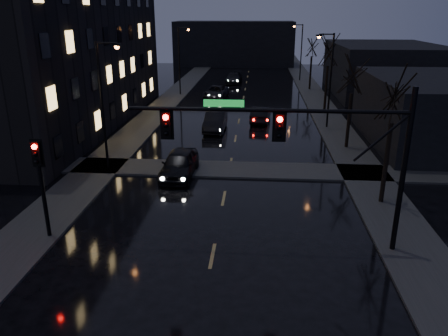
% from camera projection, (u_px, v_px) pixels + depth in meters
% --- Properties ---
extents(sidewalk_left, '(3.00, 140.00, 0.12)m').
position_uv_depth(sidewalk_left, '(157.00, 112.00, 44.19)').
color(sidewalk_left, '#2D2D2B').
rests_on(sidewalk_left, ground).
extents(sidewalk_right, '(3.00, 140.00, 0.12)m').
position_uv_depth(sidewalk_right, '(326.00, 115.00, 42.94)').
color(sidewalk_right, '#2D2D2B').
rests_on(sidewalk_right, ground).
extents(sidewalk_cross, '(40.00, 3.00, 0.12)m').
position_uv_depth(sidewalk_cross, '(229.00, 169.00, 28.08)').
color(sidewalk_cross, '#2D2D2B').
rests_on(sidewalk_cross, ground).
extents(apartment_block, '(12.00, 30.00, 12.00)m').
position_uv_depth(apartment_block, '(50.00, 56.00, 38.09)').
color(apartment_block, black).
rests_on(apartment_block, ground).
extents(commercial_right_near, '(10.00, 14.00, 5.00)m').
position_uv_depth(commercial_right_near, '(439.00, 111.00, 33.15)').
color(commercial_right_near, black).
rests_on(commercial_right_near, ground).
extents(commercial_right_far, '(12.00, 18.00, 6.00)m').
position_uv_depth(commercial_right_far, '(383.00, 69.00, 53.52)').
color(commercial_right_far, black).
rests_on(commercial_right_far, ground).
extents(far_block, '(22.00, 10.00, 8.00)m').
position_uv_depth(far_block, '(235.00, 43.00, 82.81)').
color(far_block, black).
rests_on(far_block, ground).
extents(signal_mast, '(11.11, 0.41, 7.00)m').
position_uv_depth(signal_mast, '(311.00, 139.00, 17.25)').
color(signal_mast, black).
rests_on(signal_mast, ground).
extents(signal_pole_left, '(0.35, 0.41, 4.53)m').
position_uv_depth(signal_pole_left, '(40.00, 175.00, 18.71)').
color(signal_pole_left, black).
rests_on(signal_pole_left, ground).
extents(tree_near, '(3.52, 3.52, 8.08)m').
position_uv_depth(tree_near, '(396.00, 86.00, 21.16)').
color(tree_near, black).
rests_on(tree_near, ground).
extents(tree_mid_a, '(3.30, 3.30, 7.58)m').
position_uv_depth(tree_mid_a, '(354.00, 69.00, 30.68)').
color(tree_mid_a, black).
rests_on(tree_mid_a, ground).
extents(tree_mid_b, '(3.74, 3.74, 8.59)m').
position_uv_depth(tree_mid_b, '(329.00, 45.00, 41.67)').
color(tree_mid_b, black).
rests_on(tree_mid_b, ground).
extents(tree_far, '(3.43, 3.43, 7.88)m').
position_uv_depth(tree_far, '(313.00, 42.00, 55.00)').
color(tree_far, black).
rests_on(tree_far, ground).
extents(streetlight_l_near, '(1.53, 0.28, 8.00)m').
position_uv_depth(streetlight_l_near, '(105.00, 96.00, 26.58)').
color(streetlight_l_near, black).
rests_on(streetlight_l_near, ground).
extents(streetlight_l_far, '(1.53, 0.28, 8.00)m').
position_uv_depth(streetlight_l_far, '(181.00, 55.00, 51.92)').
color(streetlight_l_far, black).
rests_on(streetlight_l_far, ground).
extents(streetlight_r_mid, '(1.53, 0.28, 8.00)m').
position_uv_depth(streetlight_r_mid, '(328.00, 73.00, 36.72)').
color(streetlight_r_mid, black).
rests_on(streetlight_r_mid, ground).
extents(streetlight_r_far, '(1.53, 0.28, 8.00)m').
position_uv_depth(streetlight_r_far, '(300.00, 48.00, 63.00)').
color(streetlight_r_far, black).
rests_on(streetlight_r_far, ground).
extents(oncoming_car_a, '(2.07, 4.82, 1.62)m').
position_uv_depth(oncoming_car_a, '(179.00, 164.00, 26.85)').
color(oncoming_car_a, black).
rests_on(oncoming_car_a, ground).
extents(oncoming_car_b, '(1.77, 4.81, 1.57)m').
position_uv_depth(oncoming_car_b, '(215.00, 121.00, 37.29)').
color(oncoming_car_b, black).
rests_on(oncoming_car_b, ground).
extents(oncoming_car_c, '(2.96, 5.38, 1.43)m').
position_uv_depth(oncoming_car_c, '(216.00, 92.00, 51.53)').
color(oncoming_car_c, black).
rests_on(oncoming_car_c, ground).
extents(oncoming_car_d, '(2.34, 5.28, 1.51)m').
position_uv_depth(oncoming_car_d, '(234.00, 78.00, 62.33)').
color(oncoming_car_d, black).
rests_on(oncoming_car_d, ground).
extents(lead_car, '(1.96, 4.55, 1.46)m').
position_uv_depth(lead_car, '(261.00, 114.00, 40.21)').
color(lead_car, black).
rests_on(lead_car, ground).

